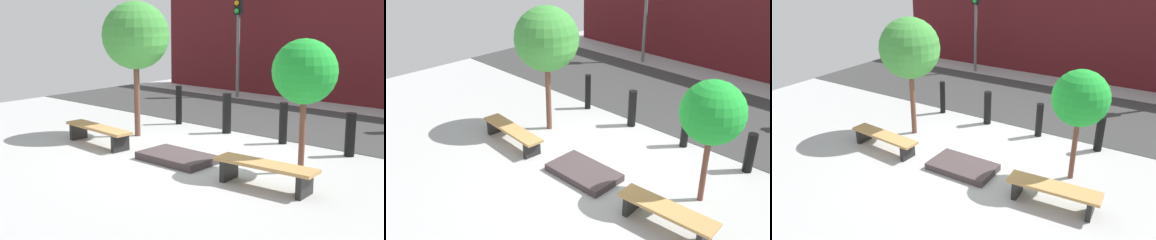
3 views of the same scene
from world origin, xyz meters
TOP-DOWN VIEW (x-y plane):
  - ground_plane at (0.00, 0.00)m, footprint 18.00×18.00m
  - road_strip at (0.00, 4.36)m, footprint 18.00×4.11m
  - building_facade at (0.00, 8.00)m, footprint 16.20×0.50m
  - bench_left at (-2.22, -0.78)m, footprint 1.98×0.55m
  - bench_right at (2.22, -0.78)m, footprint 1.85×0.58m
  - planter_bed at (0.00, -0.58)m, footprint 1.51×0.90m
  - tree_behind_left_bench at (-2.22, 0.41)m, footprint 1.57×1.57m
  - tree_behind_right_bench at (2.22, 0.41)m, footprint 1.19×1.19m
  - bollard_far_left at (-2.40, 2.06)m, footprint 0.17×0.17m
  - bollard_left at (-0.80, 2.06)m, footprint 0.22×0.22m
  - bollard_center at (0.80, 2.06)m, footprint 0.19×0.19m
  - bollard_right at (2.40, 2.06)m, footprint 0.21×0.21m
  - traffic_light_west at (-3.95, 6.70)m, footprint 0.28×0.27m

SIDE VIEW (x-z plane):
  - ground_plane at x=0.00m, z-range 0.00..0.00m
  - road_strip at x=0.00m, z-range 0.00..0.01m
  - planter_bed at x=0.00m, z-range 0.00..0.15m
  - bench_left at x=-2.22m, z-range 0.10..0.52m
  - bench_right at x=2.22m, z-range 0.10..0.53m
  - bollard_right at x=2.40m, z-range 0.00..0.91m
  - bollard_center at x=0.80m, z-range 0.00..0.94m
  - bollard_left at x=-0.80m, z-range 0.00..0.98m
  - bollard_far_left at x=-2.40m, z-range 0.00..1.02m
  - building_facade at x=0.00m, z-range 0.00..3.40m
  - tree_behind_right_bench at x=2.22m, z-range 0.63..3.10m
  - tree_behind_left_bench at x=-2.22m, z-range 0.79..3.96m
  - traffic_light_west at x=-3.95m, z-range 0.69..4.26m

